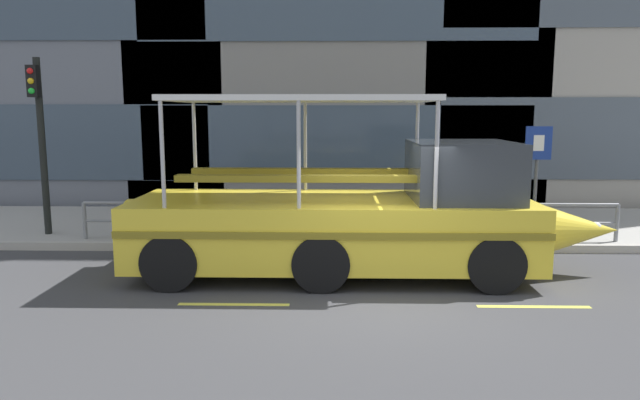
{
  "coord_description": "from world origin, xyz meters",
  "views": [
    {
      "loc": [
        -0.8,
        -9.44,
        3.08
      ],
      "look_at": [
        -1.07,
        2.16,
        1.3
      ],
      "focal_mm": 32.46,
      "sensor_mm": 36.0,
      "label": 1
    }
  ],
  "objects": [
    {
      "name": "ground_plane",
      "position": [
        0.0,
        0.0,
        0.0
      ],
      "size": [
        120.0,
        120.0,
        0.0
      ],
      "primitive_type": "plane",
      "color": "#3D3D3F"
    },
    {
      "name": "curb_guardrail",
      "position": [
        -0.46,
        3.45,
        0.76
      ],
      "size": [
        12.16,
        0.09,
        0.87
      ],
      "color": "gray",
      "rests_on": "sidewalk"
    },
    {
      "name": "parking_sign",
      "position": [
        3.89,
        3.95,
        1.92
      ],
      "size": [
        0.6,
        0.12,
        2.57
      ],
      "color": "#4C4F54",
      "rests_on": "sidewalk"
    },
    {
      "name": "duck_tour_boat",
      "position": [
        -0.29,
        1.38,
        1.09
      ],
      "size": [
        9.31,
        2.69,
        3.36
      ],
      "color": "yellow",
      "rests_on": "ground_plane"
    },
    {
      "name": "traffic_light_pole",
      "position": [
        -7.63,
        3.92,
        2.68
      ],
      "size": [
        0.24,
        0.46,
        4.13
      ],
      "color": "black",
      "rests_on": "sidewalk"
    },
    {
      "name": "lane_centreline",
      "position": [
        -0.0,
        -0.52,
        0.0
      ],
      "size": [
        25.8,
        0.12,
        0.01
      ],
      "color": "#DBD64C",
      "rests_on": "ground_plane"
    },
    {
      "name": "pedestrian_near_bow",
      "position": [
        3.09,
        4.33,
        1.11
      ],
      "size": [
        0.37,
        0.3,
        1.54
      ],
      "color": "black",
      "rests_on": "sidewalk"
    },
    {
      "name": "sidewalk",
      "position": [
        0.0,
        5.6,
        0.09
      ],
      "size": [
        32.0,
        4.8,
        0.18
      ],
      "primitive_type": "cube",
      "color": "#A8A59E",
      "rests_on": "ground_plane"
    },
    {
      "name": "curb_edge",
      "position": [
        0.0,
        3.11,
        0.09
      ],
      "size": [
        32.0,
        0.18,
        0.18
      ],
      "primitive_type": "cube",
      "color": "#B2ADA3",
      "rests_on": "ground_plane"
    }
  ]
}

